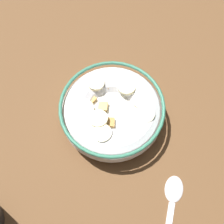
{
  "coord_description": "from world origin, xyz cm",
  "views": [
    {
      "loc": [
        15.64,
        -9.99,
        44.98
      ],
      "look_at": [
        0.0,
        0.0,
        3.0
      ],
      "focal_mm": 42.12,
      "sensor_mm": 36.0,
      "label": 1
    }
  ],
  "objects": [
    {
      "name": "cereal_bowl",
      "position": [
        0.01,
        0.01,
        3.1
      ],
      "size": [
        17.87,
        17.87,
        6.07
      ],
      "color": "silver",
      "rests_on": "ground_plane"
    },
    {
      "name": "spoon",
      "position": [
        17.75,
        0.22,
        0.34
      ],
      "size": [
        12.48,
        13.05,
        0.8
      ],
      "color": "silver",
      "rests_on": "ground_plane"
    },
    {
      "name": "ground_plane",
      "position": [
        0.0,
        0.0,
        -1.0
      ],
      "size": [
        103.3,
        103.3,
        2.0
      ],
      "primitive_type": "cube",
      "color": "brown"
    }
  ]
}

